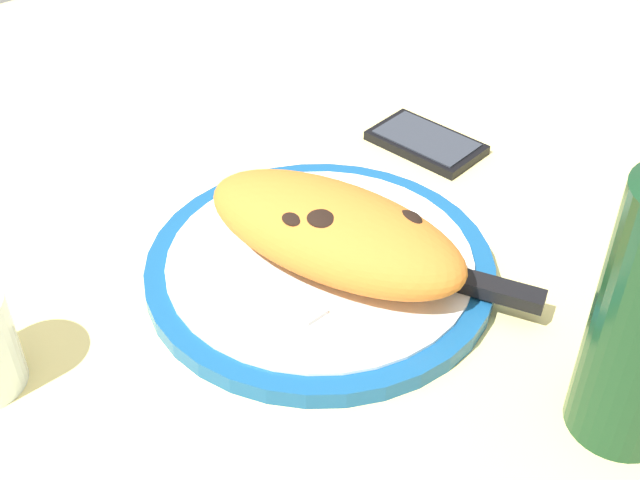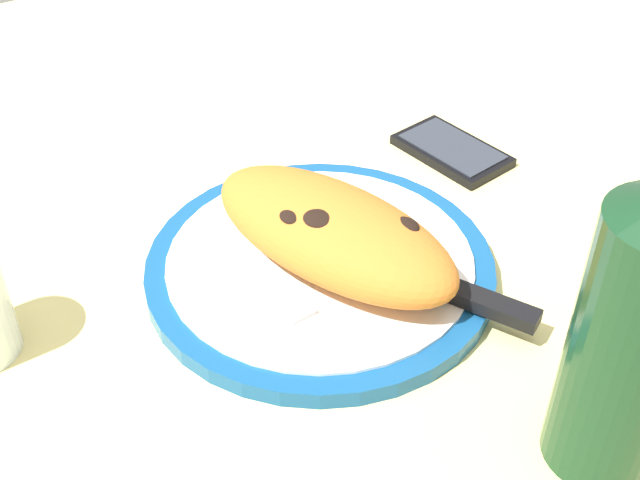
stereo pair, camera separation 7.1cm
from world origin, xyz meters
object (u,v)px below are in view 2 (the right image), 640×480
Objects in this scene: calzone at (333,232)px; smartphone at (452,150)px; fork at (260,271)px; knife at (443,288)px; plate at (320,266)px; wine_bottle at (635,330)px.

calzone is 2.10× the size of smartphone.
calzone reaches higher than fork.
fork is 0.77× the size of knife.
calzone is at bearing -146.52° from knife.
fork is at bearing -111.55° from calzone.
plate is 1.77× the size of fork.
wine_bottle is (25.42, 5.13, 6.70)cm from calzone.
smartphone is at bearing 154.30° from wine_bottle.
fork is 28.70cm from smartphone.
plate is 11.18cm from knife.
calzone is 24.25cm from smartphone.
fork reaches higher than smartphone.
smartphone is (-8.25, 22.41, -0.35)cm from plate.
smartphone is at bearing 136.95° from knife.
plate is 23.88cm from smartphone.
fork is 31.46cm from wine_bottle.
plate is at bearing -69.78° from smartphone.
wine_bottle is at bearing -25.70° from smartphone.
smartphone is 0.42× the size of wine_bottle.
knife reaches higher than fork.
knife is 0.75× the size of wine_bottle.
calzone is 7.10cm from fork.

